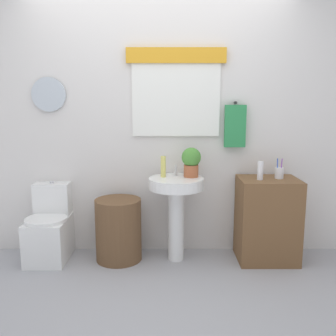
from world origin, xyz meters
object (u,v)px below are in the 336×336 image
pedestal_sink (178,199)px  toothbrush_cup (281,173)px  lotion_bottle (262,171)px  soap_bottle (165,167)px  wooden_cabinet (269,220)px  toilet (51,230)px  potted_plant (193,161)px  laundry_hamper (120,230)px

pedestal_sink → toothbrush_cup: 0.98m
lotion_bottle → soap_bottle: bearing=174.2°
wooden_cabinet → toothbrush_cup: size_ratio=4.24×
wooden_cabinet → toothbrush_cup: bearing=11.9°
soap_bottle → lotion_bottle: (0.88, -0.09, -0.02)m
toilet → soap_bottle: soap_bottle is taller
pedestal_sink → lotion_bottle: 0.81m
pedestal_sink → potted_plant: potted_plant is taller
toothbrush_cup → laundry_hamper: bearing=-179.2°
potted_plant → lotion_bottle: 0.63m
laundry_hamper → toothbrush_cup: toothbrush_cup is taller
laundry_hamper → soap_bottle: bearing=6.7°
laundry_hamper → wooden_cabinet: bearing=0.0°
wooden_cabinet → lotion_bottle: size_ratio=4.66×
soap_bottle → pedestal_sink: bearing=-22.6°
laundry_hamper → lotion_bottle: 1.43m
laundry_hamper → lotion_bottle: bearing=-1.8°
soap_bottle → potted_plant: bearing=2.2°
laundry_hamper → pedestal_sink: size_ratio=0.74×
toothbrush_cup → potted_plant: bearing=177.2°
toilet → potted_plant: bearing=1.2°
pedestal_sink → wooden_cabinet: (0.86, 0.00, -0.20)m
potted_plant → lotion_bottle: size_ratio=1.63×
pedestal_sink → soap_bottle: (-0.12, 0.05, 0.30)m
lotion_bottle → toothbrush_cup: (0.19, 0.06, -0.03)m
pedestal_sink → lotion_bottle: (0.76, -0.04, 0.28)m
potted_plant → toothbrush_cup: (0.81, -0.04, -0.10)m
wooden_cabinet → toothbrush_cup: (0.10, 0.02, 0.45)m
soap_bottle → potted_plant: potted_plant is taller
toilet → wooden_cabinet: size_ratio=0.92×
wooden_cabinet → potted_plant: potted_plant is taller
toilet → soap_bottle: size_ratio=3.69×
soap_bottle → potted_plant: (0.26, 0.01, 0.05)m
wooden_cabinet → toothbrush_cup: toothbrush_cup is taller
toothbrush_cup → pedestal_sink: bearing=-178.8°
pedestal_sink → lotion_bottle: bearing=-3.0°
laundry_hamper → soap_bottle: size_ratio=2.99×
pedestal_sink → toothbrush_cup: toothbrush_cup is taller
wooden_cabinet → potted_plant: 0.91m
laundry_hamper → pedestal_sink: 0.62m
soap_bottle → toothbrush_cup: soap_bottle is taller
soap_bottle → wooden_cabinet: bearing=-2.9°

